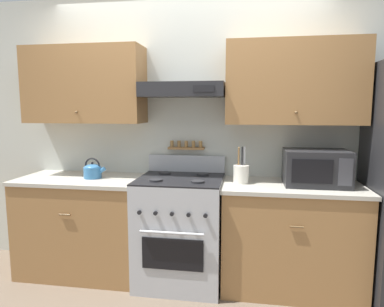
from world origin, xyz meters
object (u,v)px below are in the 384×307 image
at_px(tea_kettle, 93,171).
at_px(utensil_crock, 241,174).
at_px(stove_range, 180,229).
at_px(microwave, 316,168).

relative_size(tea_kettle, utensil_crock, 0.66).
relative_size(stove_range, utensil_crock, 3.52).
xyz_separation_m(stove_range, utensil_crock, (0.52, 0.02, 0.51)).
distance_m(tea_kettle, utensil_crock, 1.32).
bearing_deg(utensil_crock, tea_kettle, -180.00).
height_order(tea_kettle, utensil_crock, utensil_crock).
xyz_separation_m(tea_kettle, microwave, (1.93, 0.02, 0.08)).
bearing_deg(tea_kettle, stove_range, -1.73).
bearing_deg(utensil_crock, stove_range, -177.29).
height_order(stove_range, microwave, microwave).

